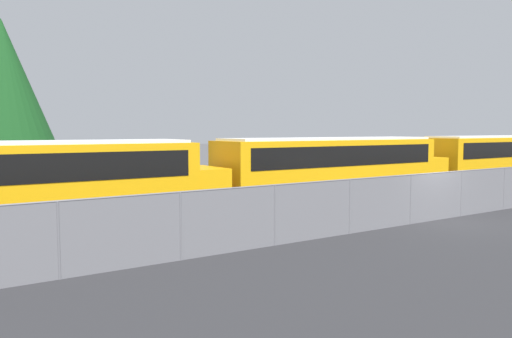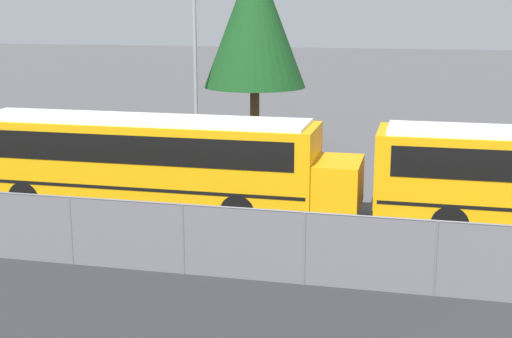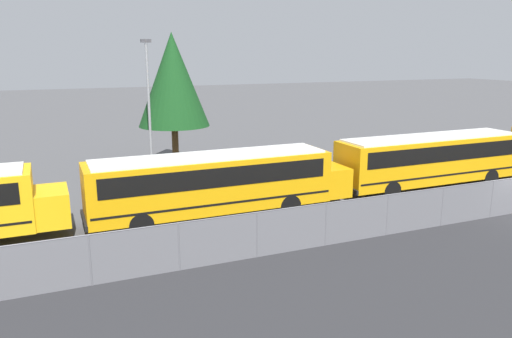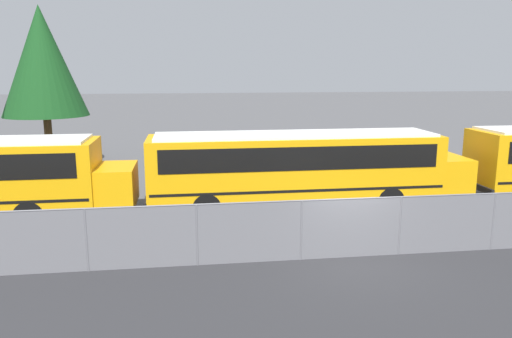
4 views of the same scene
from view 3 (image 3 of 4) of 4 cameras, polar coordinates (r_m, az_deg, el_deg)
school_bus_2 at (r=23.44m, az=-4.46°, el=-1.27°), size 12.88×2.58×3.08m
school_bus_3 at (r=30.39m, az=19.70°, el=1.33°), size 12.88×2.58×3.08m
light_pole at (r=31.16m, az=-12.14°, el=7.23°), size 0.60×0.24×8.45m
tree_0 at (r=33.81m, az=-9.48°, el=10.00°), size 4.71×4.71×9.00m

